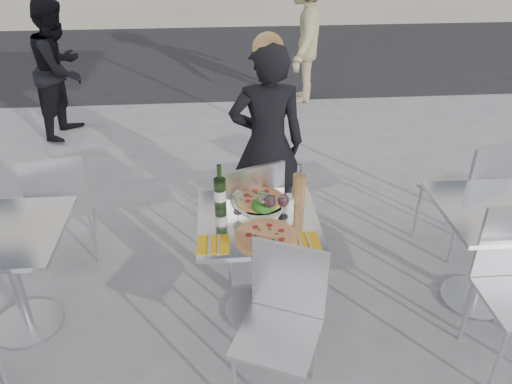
{
  "coord_description": "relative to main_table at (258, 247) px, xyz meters",
  "views": [
    {
      "loc": [
        -0.21,
        -2.47,
        2.41
      ],
      "look_at": [
        0.0,
        0.15,
        0.85
      ],
      "focal_mm": 35.0,
      "sensor_mm": 36.0,
      "label": 1
    }
  ],
  "objects": [
    {
      "name": "salad_plate",
      "position": [
        0.04,
        0.08,
        0.25
      ],
      "size": [
        0.22,
        0.22,
        0.09
      ],
      "color": "white",
      "rests_on": "main_table"
    },
    {
      "name": "wineglass_red_b",
      "position": [
        0.15,
        0.01,
        0.32
      ],
      "size": [
        0.07,
        0.07,
        0.16
      ],
      "color": "white",
      "rests_on": "main_table"
    },
    {
      "name": "side_table_left",
      "position": [
        -1.5,
        0.0,
        0.0
      ],
      "size": [
        0.72,
        0.72,
        0.75
      ],
      "color": "#B7BABF",
      "rests_on": "ground"
    },
    {
      "name": "main_table",
      "position": [
        0.0,
        0.0,
        0.0
      ],
      "size": [
        0.72,
        0.72,
        0.75
      ],
      "color": "#B7BABF",
      "rests_on": "ground"
    },
    {
      "name": "side_chair_rfar",
      "position": [
        1.63,
        0.56,
        0.04
      ],
      "size": [
        0.59,
        0.6,
        0.98
      ],
      "rotation": [
        0.0,
        0.0,
        3.55
      ],
      "color": "silver",
      "rests_on": "ground"
    },
    {
      "name": "chair_near",
      "position": [
        0.08,
        -0.57,
        -0.01
      ],
      "size": [
        0.54,
        0.55,
        0.9
      ],
      "rotation": [
        0.0,
        0.0,
        -0.42
      ],
      "color": "silver",
      "rests_on": "ground"
    },
    {
      "name": "wineglass_white_a",
      "position": [
        -0.11,
        0.09,
        0.32
      ],
      "size": [
        0.07,
        0.07,
        0.16
      ],
      "color": "white",
      "rests_on": "main_table"
    },
    {
      "name": "napkin_right",
      "position": [
        0.23,
        -0.25,
        0.21
      ],
      "size": [
        0.19,
        0.2,
        0.01
      ],
      "rotation": [
        0.0,
        0.0,
        0.03
      ],
      "color": "gold",
      "rests_on": "main_table"
    },
    {
      "name": "napkin_left",
      "position": [
        -0.27,
        -0.23,
        0.21
      ],
      "size": [
        0.19,
        0.2,
        0.01
      ],
      "rotation": [
        0.0,
        0.0,
        -0.04
      ],
      "color": "gold",
      "rests_on": "main_table"
    },
    {
      "name": "carafe",
      "position": [
        0.26,
        0.13,
        0.33
      ],
      "size": [
        0.08,
        0.08,
        0.29
      ],
      "color": "#DFA95F",
      "rests_on": "main_table"
    },
    {
      "name": "wineglass_red_a",
      "position": [
        0.07,
        0.01,
        0.32
      ],
      "size": [
        0.07,
        0.07,
        0.16
      ],
      "color": "white",
      "rests_on": "main_table"
    },
    {
      "name": "chair_far",
      "position": [
        -0.03,
        0.43,
        0.01
      ],
      "size": [
        0.55,
        0.55,
        0.93
      ],
      "rotation": [
        0.0,
        0.0,
        3.49
      ],
      "color": "silver",
      "rests_on": "ground"
    },
    {
      "name": "wine_bottle",
      "position": [
        -0.22,
        0.15,
        0.32
      ],
      "size": [
        0.07,
        0.08,
        0.29
      ],
      "color": "#2D541F",
      "rests_on": "main_table"
    },
    {
      "name": "pedestrian_a",
      "position": [
        -1.94,
        3.12,
        0.22
      ],
      "size": [
        0.73,
        0.86,
        1.53
      ],
      "primitive_type": "imported",
      "rotation": [
        0.0,
        0.0,
        1.34
      ],
      "color": "black",
      "rests_on": "ground"
    },
    {
      "name": "woman_diner",
      "position": [
        0.15,
        0.95,
        0.25
      ],
      "size": [
        0.57,
        0.38,
        1.58
      ],
      "primitive_type": "imported",
      "rotation": [
        0.0,
        0.0,
        3.14
      ],
      "color": "black",
      "rests_on": "ground"
    },
    {
      "name": "side_table_right",
      "position": [
        1.5,
        0.0,
        0.0
      ],
      "size": [
        0.72,
        0.72,
        0.75
      ],
      "color": "#B7BABF",
      "rests_on": "ground"
    },
    {
      "name": "pizza_near",
      "position": [
        0.03,
        -0.2,
        0.22
      ],
      "size": [
        0.35,
        0.35,
        0.02
      ],
      "color": "tan",
      "rests_on": "main_table"
    },
    {
      "name": "street_asphalt",
      "position": [
        0.0,
        6.5,
        -0.54
      ],
      "size": [
        24.0,
        5.0,
        0.0
      ],
      "primitive_type": "cube",
      "color": "black",
      "rests_on": "ground"
    },
    {
      "name": "sugar_shaker",
      "position": [
        0.19,
        0.08,
        0.26
      ],
      "size": [
        0.06,
        0.06,
        0.11
      ],
      "color": "white",
      "rests_on": "main_table"
    },
    {
      "name": "wineglass_white_b",
      "position": [
        0.03,
        0.06,
        0.32
      ],
      "size": [
        0.07,
        0.07,
        0.16
      ],
      "color": "white",
      "rests_on": "main_table"
    },
    {
      "name": "side_chair_lfar",
      "position": [
        -1.37,
        0.68,
        0.0
      ],
      "size": [
        0.5,
        0.51,
        0.92
      ],
      "rotation": [
        0.0,
        0.0,
        3.35
      ],
      "color": "silver",
      "rests_on": "ground"
    },
    {
      "name": "pedestrian_b",
      "position": [
        0.92,
        4.02,
        0.32
      ],
      "size": [
        0.87,
        1.22,
        1.72
      ],
      "primitive_type": "imported",
      "rotation": [
        0.0,
        0.0,
        4.48
      ],
      "color": "tan",
      "rests_on": "ground"
    },
    {
      "name": "pizza_far",
      "position": [
        0.02,
        0.19,
        0.23
      ],
      "size": [
        0.35,
        0.35,
        0.03
      ],
      "color": "white",
      "rests_on": "main_table"
    },
    {
      "name": "ground",
      "position": [
        0.0,
        0.0,
        -0.54
      ],
      "size": [
        80.0,
        80.0,
        0.0
      ],
      "primitive_type": "plane",
      "color": "slate"
    }
  ]
}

